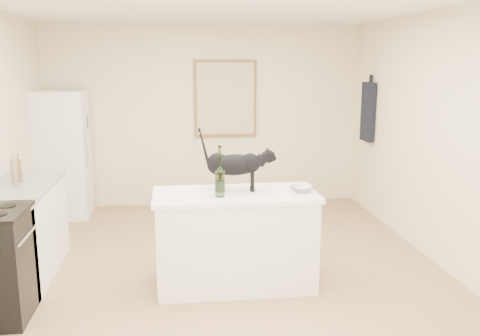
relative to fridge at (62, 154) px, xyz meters
name	(u,v)px	position (x,y,z in m)	size (l,w,h in m)	color
floor	(223,276)	(1.95, -2.35, -0.85)	(5.50, 5.50, 0.00)	#9F7654
ceiling	(221,1)	(1.95, -2.35, 1.75)	(5.50, 5.50, 0.00)	white
wall_back	(205,116)	(1.95, 0.40, 0.45)	(4.50, 4.50, 0.00)	beige
wall_front	(282,251)	(1.95, -5.10, 0.45)	(4.50, 4.50, 0.00)	beige
wall_right	(449,142)	(4.20, -2.35, 0.45)	(5.50, 5.50, 0.00)	beige
island_base	(235,241)	(2.05, -2.55, -0.42)	(1.44, 0.67, 0.86)	white
island_top	(235,195)	(2.05, -2.55, 0.03)	(1.50, 0.70, 0.04)	white
left_cabinets	(22,233)	(0.00, -2.05, -0.42)	(0.60, 1.40, 0.86)	white
left_countertop	(18,189)	(0.00, -2.05, 0.03)	(0.62, 1.44, 0.04)	gray
fridge	(62,154)	(0.00, 0.00, 0.00)	(0.68, 0.68, 1.70)	white
artwork_frame	(225,99)	(2.25, 0.37, 0.70)	(0.90, 0.03, 1.10)	brown
artwork_canvas	(226,99)	(2.25, 0.35, 0.70)	(0.82, 0.00, 1.02)	beige
hanging_garment	(368,112)	(4.14, -0.30, 0.55)	(0.08, 0.34, 0.80)	black
black_cat	(234,168)	(2.05, -2.46, 0.27)	(0.62, 0.19, 0.44)	black
wine_bottle	(220,174)	(1.90, -2.67, 0.25)	(0.09, 0.09, 0.41)	#375923
glass_bowl	(303,189)	(2.67, -2.60, 0.08)	(0.23, 0.23, 0.06)	silver
fridge_paper	(88,122)	(0.34, 0.09, 0.43)	(0.00, 0.13, 0.17)	silver
counter_bottle_cluster	(16,172)	(-0.02, -1.97, 0.17)	(0.07, 0.25, 0.25)	#97A49A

